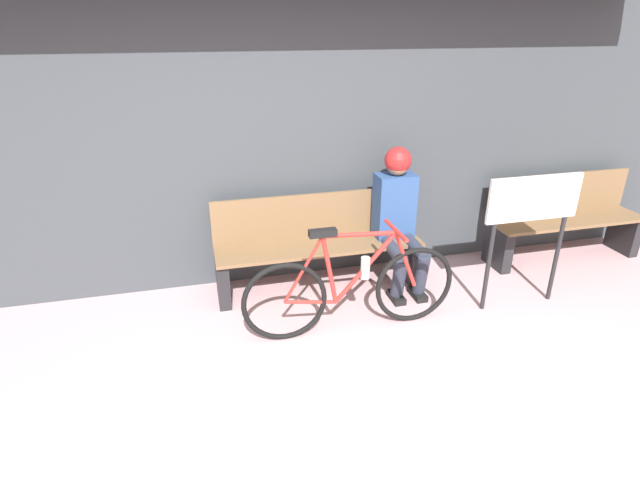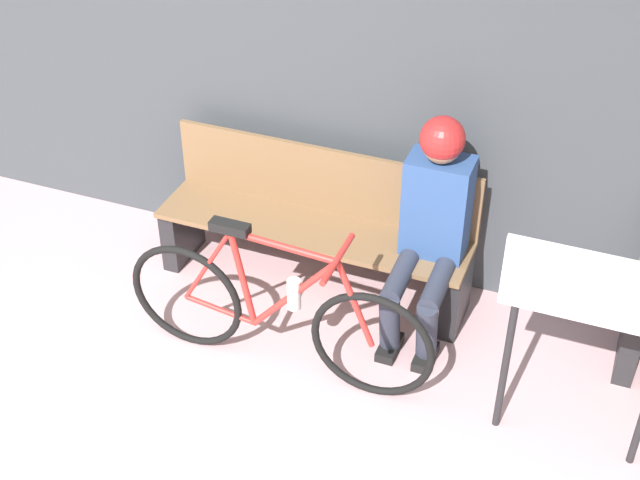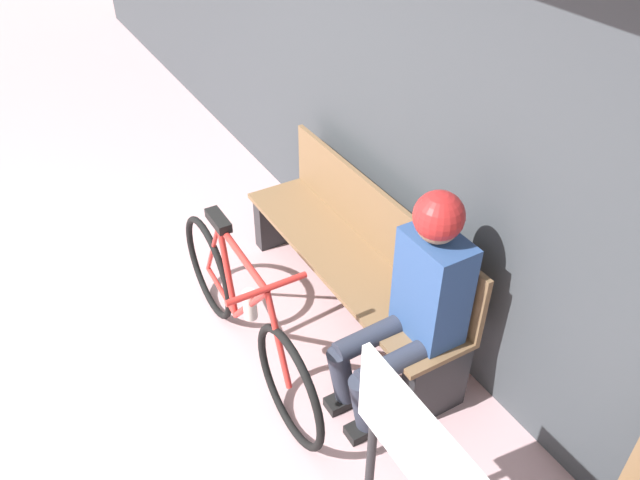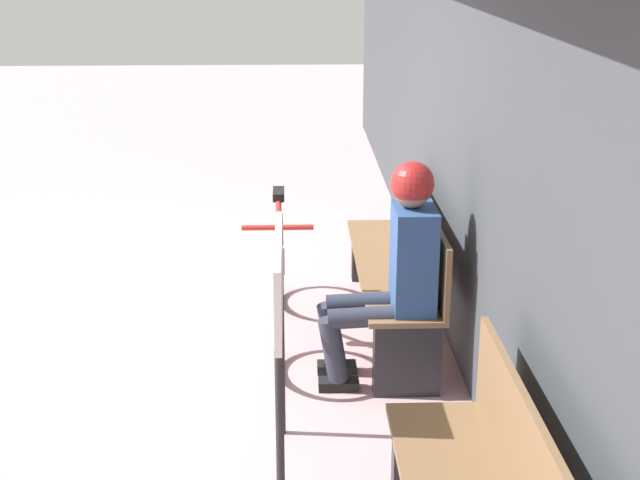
{
  "view_description": "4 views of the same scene",
  "coord_description": "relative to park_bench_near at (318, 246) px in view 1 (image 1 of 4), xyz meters",
  "views": [
    {
      "loc": [
        -0.59,
        -1.83,
        2.21
      ],
      "look_at": [
        0.29,
        1.62,
        0.64
      ],
      "focal_mm": 28.0,
      "sensor_mm": 36.0,
      "label": 1
    },
    {
      "loc": [
        1.91,
        -1.8,
        3.31
      ],
      "look_at": [
        0.57,
        1.61,
        0.64
      ],
      "focal_mm": 50.0,
      "sensor_mm": 36.0,
      "label": 2
    },
    {
      "loc": [
        2.73,
        0.45,
        2.67
      ],
      "look_at": [
        0.52,
        1.73,
        0.74
      ],
      "focal_mm": 35.0,
      "sensor_mm": 36.0,
      "label": 3
    },
    {
      "loc": [
        5.51,
        1.37,
        2.33
      ],
      "look_at": [
        0.47,
        1.54,
        0.62
      ],
      "focal_mm": 50.0,
      "sensor_mm": 36.0,
      "label": 4
    }
  ],
  "objects": [
    {
      "name": "person_seated",
      "position": [
        0.69,
        -0.11,
        0.31
      ],
      "size": [
        0.34,
        0.62,
        1.24
      ],
      "color": "#2D3342",
      "rests_on": "ground_plane"
    },
    {
      "name": "park_bench_near",
      "position": [
        0.0,
        0.0,
        0.0
      ],
      "size": [
        1.8,
        0.42,
        0.83
      ],
      "color": "brown",
      "rests_on": "ground_plane"
    },
    {
      "name": "ground_plane",
      "position": [
        -0.38,
        -2.04,
        -0.4
      ],
      "size": [
        24.0,
        24.0,
        0.0
      ],
      "primitive_type": "plane",
      "color": "#C69EA3"
    },
    {
      "name": "park_bench_far",
      "position": [
        2.51,
        -0.0,
        -0.01
      ],
      "size": [
        1.57,
        0.42,
        0.83
      ],
      "color": "brown",
      "rests_on": "ground_plane"
    },
    {
      "name": "bicycle",
      "position": [
        0.07,
        -0.74,
        -0.04
      ],
      "size": [
        1.67,
        0.4,
        0.87
      ],
      "color": "black",
      "rests_on": "ground_plane"
    },
    {
      "name": "storefront_wall",
      "position": [
        -0.38,
        0.32,
        1.27
      ],
      "size": [
        12.0,
        0.56,
        3.2
      ],
      "color": "#3D4247",
      "rests_on": "ground_plane"
    },
    {
      "name": "signboard",
      "position": [
        1.55,
        -0.72,
        0.44
      ],
      "size": [
        0.8,
        0.04,
        1.13
      ],
      "color": "#232326",
      "rests_on": "ground_plane"
    }
  ]
}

